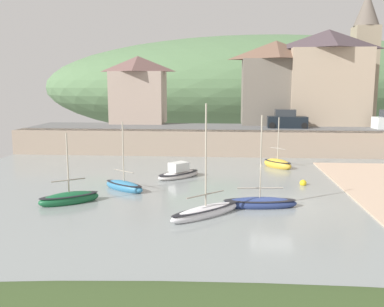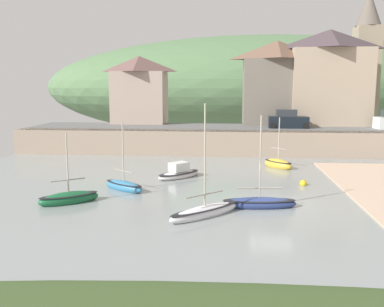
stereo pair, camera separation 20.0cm
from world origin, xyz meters
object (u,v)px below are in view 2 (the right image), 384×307
object	(u,v)px
fishing_boat_green	(205,211)
parked_car_near_slipway	(288,120)
waterfront_building_centre	(277,82)
sailboat_blue_trim	(124,186)
sailboat_far_left	(259,203)
waterfront_building_right	(328,77)
church_with_spire	(366,56)
mooring_buoy	(303,183)
rowboat_small_beached	(69,198)
waterfront_building_left	(140,89)
sailboat_white_hull	(278,164)
motorboat_with_cabin	(179,173)

from	to	relation	value
fishing_boat_green	parked_car_near_slipway	size ratio (longest dim) A/B	1.48
waterfront_building_centre	sailboat_blue_trim	bearing A→B (deg)	-118.25
sailboat_far_left	fishing_boat_green	xyz separation A→B (m)	(-2.99, -1.96, 0.01)
waterfront_building_right	church_with_spire	xyz separation A→B (m)	(5.20, 4.00, 2.56)
parked_car_near_slipway	mooring_buoy	distance (m)	16.35
rowboat_small_beached	church_with_spire	bearing A→B (deg)	14.40
sailboat_blue_trim	fishing_boat_green	world-z (taller)	fishing_boat_green
parked_car_near_slipway	mooring_buoy	world-z (taller)	parked_car_near_slipway
waterfront_building_left	waterfront_building_centre	xyz separation A→B (m)	(15.91, 0.00, 0.81)
church_with_spire	sailboat_far_left	distance (m)	35.00
waterfront_building_left	waterfront_building_right	size ratio (longest dim) A/B	0.74
waterfront_building_right	sailboat_white_hull	world-z (taller)	waterfront_building_right
waterfront_building_centre	sailboat_white_hull	bearing A→B (deg)	-94.88
rowboat_small_beached	parked_car_near_slipway	size ratio (longest dim) A/B	1.05
waterfront_building_left	sailboat_white_hull	bearing A→B (deg)	-44.09
motorboat_with_cabin	mooring_buoy	bearing A→B (deg)	-57.93
motorboat_with_cabin	sailboat_white_hull	bearing A→B (deg)	-16.84
waterfront_building_left	waterfront_building_centre	bearing A→B (deg)	0.00
sailboat_far_left	mooring_buoy	xyz separation A→B (m)	(3.43, 5.65, -0.12)
motorboat_with_cabin	fishing_boat_green	xyz separation A→B (m)	(2.47, -9.37, -0.04)
sailboat_white_hull	rowboat_small_beached	bearing A→B (deg)	-90.55
sailboat_far_left	sailboat_blue_trim	bearing A→B (deg)	153.12
waterfront_building_left	fishing_boat_green	size ratio (longest dim) A/B	1.28
waterfront_building_centre	sailboat_white_hull	distance (m)	15.86
church_with_spire	sailboat_blue_trim	xyz separation A→B (m)	(-23.25, -26.86, -10.05)
waterfront_building_centre	rowboat_small_beached	size ratio (longest dim) A/B	2.17
fishing_boat_green	waterfront_building_right	bearing A→B (deg)	22.29
motorboat_with_cabin	rowboat_small_beached	size ratio (longest dim) A/B	0.85
mooring_buoy	sailboat_white_hull	bearing A→B (deg)	99.18
church_with_spire	mooring_buoy	size ratio (longest dim) A/B	32.74
rowboat_small_beached	fishing_boat_green	xyz separation A→B (m)	(8.11, -1.90, -0.01)
rowboat_small_beached	sailboat_white_hull	distance (m)	18.08
rowboat_small_beached	sailboat_white_hull	xyz separation A→B (m)	(13.52, 11.99, 0.03)
waterfront_building_left	church_with_spire	world-z (taller)	church_with_spire
sailboat_far_left	rowboat_small_beached	bearing A→B (deg)	174.41
waterfront_building_centre	rowboat_small_beached	world-z (taller)	waterfront_building_centre
sailboat_blue_trim	parked_car_near_slipway	world-z (taller)	sailboat_blue_trim
waterfront_building_left	parked_car_near_slipway	bearing A→B (deg)	-15.07
fishing_boat_green	parked_car_near_slipway	bearing A→B (deg)	28.62
sailboat_blue_trim	rowboat_small_beached	bearing A→B (deg)	-90.76
waterfront_building_left	rowboat_small_beached	bearing A→B (deg)	-87.44
sailboat_far_left	rowboat_small_beached	xyz separation A→B (m)	(-11.11, -0.06, 0.03)
waterfront_building_centre	waterfront_building_right	distance (m)	5.80
motorboat_with_cabin	sailboat_blue_trim	bearing A→B (deg)	-174.66
waterfront_building_left	sailboat_far_left	distance (m)	29.56
church_with_spire	fishing_boat_green	xyz separation A→B (m)	(-17.60, -32.13, -10.05)
sailboat_white_hull	waterfront_building_right	bearing A→B (deg)	111.74
rowboat_small_beached	parked_car_near_slipway	distance (m)	26.88
church_with_spire	rowboat_small_beached	xyz separation A→B (m)	(-25.71, -30.23, -10.04)
motorboat_with_cabin	church_with_spire	bearing A→B (deg)	1.89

